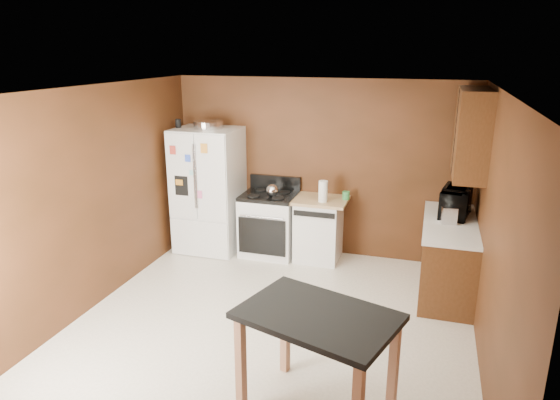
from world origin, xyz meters
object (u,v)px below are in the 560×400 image
at_px(gas_range, 269,223).
at_px(roasting_pan, 208,125).
at_px(island, 317,330).
at_px(green_canister, 346,195).
at_px(kettle, 272,190).
at_px(paper_towel, 323,191).
at_px(pen_cup, 178,123).
at_px(refrigerator, 209,190).
at_px(microwave, 456,203).
at_px(toaster, 448,213).
at_px(dishwasher, 319,229).

bearing_deg(gas_range, roasting_pan, -177.36).
bearing_deg(island, green_canister, 95.95).
distance_m(kettle, gas_range, 0.54).
bearing_deg(paper_towel, pen_cup, -179.76).
relative_size(paper_towel, refrigerator, 0.16).
xyz_separation_m(roasting_pan, island, (2.29, -3.02, -1.09)).
relative_size(refrigerator, island, 1.31).
bearing_deg(green_canister, microwave, -13.04).
xyz_separation_m(kettle, refrigerator, (-0.98, 0.03, -0.09)).
distance_m(paper_towel, toaster, 1.64).
distance_m(microwave, island, 3.05).
height_order(toaster, dishwasher, toaster).
xyz_separation_m(toaster, refrigerator, (-3.30, 0.42, -0.10)).
bearing_deg(kettle, refrigerator, 178.26).
bearing_deg(gas_range, toaster, -11.29).
xyz_separation_m(green_canister, refrigerator, (-1.98, -0.17, -0.04)).
distance_m(pen_cup, dishwasher, 2.48).
relative_size(paper_towel, gas_range, 0.26).
height_order(pen_cup, toaster, pen_cup).
relative_size(refrigerator, gas_range, 1.64).
bearing_deg(microwave, dishwasher, 92.70).
distance_m(toaster, refrigerator, 3.33).
xyz_separation_m(pen_cup, island, (2.72, -2.96, -1.10)).
bearing_deg(paper_towel, dishwasher, 122.91).
bearing_deg(paper_towel, microwave, -4.25).
relative_size(gas_range, island, 0.80).
relative_size(green_canister, toaster, 0.40).
bearing_deg(refrigerator, microwave, -2.65).
height_order(paper_towel, refrigerator, refrigerator).
distance_m(green_canister, refrigerator, 1.99).
xyz_separation_m(toaster, microwave, (0.09, 0.26, 0.06)).
bearing_deg(dishwasher, green_canister, 13.33).
height_order(paper_towel, green_canister, paper_towel).
height_order(green_canister, microwave, microwave).
distance_m(roasting_pan, green_canister, 2.16).
distance_m(green_canister, toaster, 1.44).
bearing_deg(gas_range, refrigerator, -176.19).
xyz_separation_m(toaster, gas_range, (-2.39, 0.48, -0.54)).
height_order(paper_towel, toaster, paper_towel).
bearing_deg(toaster, refrigerator, 162.20).
bearing_deg(kettle, island, -65.86).
bearing_deg(kettle, roasting_pan, 177.02).
xyz_separation_m(kettle, island, (1.33, -2.97, -0.22)).
distance_m(roasting_pan, refrigerator, 0.95).
relative_size(dishwasher, island, 0.65).
bearing_deg(toaster, island, -121.49).
xyz_separation_m(roasting_pan, paper_towel, (1.68, -0.05, -0.82)).
xyz_separation_m(kettle, green_canister, (1.00, 0.20, -0.04)).
bearing_deg(refrigerator, pen_cup, -174.30).
distance_m(gas_range, dishwasher, 0.72).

